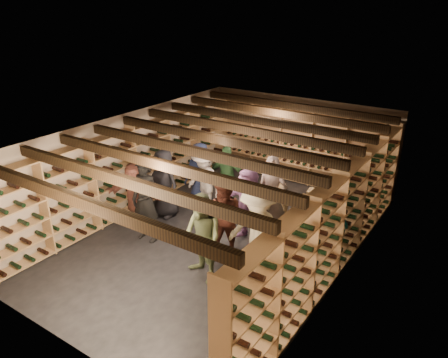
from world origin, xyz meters
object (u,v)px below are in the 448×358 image
Objects in this scene: person_1 at (146,201)px; person_7 at (271,198)px; crate_stack_left at (276,205)px; person_9 at (205,182)px; person_6 at (200,174)px; person_10 at (226,177)px; crate_loose at (276,188)px; person_11 at (247,205)px; person_3 at (258,232)px; person_5 at (135,194)px; person_8 at (226,220)px; crate_stack_right at (318,200)px; person_0 at (164,183)px; person_12 at (338,209)px; person_4 at (322,221)px; person_2 at (202,238)px.

person_1 is 2.70m from person_7.
crate_stack_left is 0.33× the size of person_9.
person_6 is 0.69m from person_10.
person_11 is at bearing -75.92° from crate_loose.
person_5 is (-3.33, 0.19, -0.16)m from person_3.
crate_stack_left is 2.33m from person_8.
crate_stack_left is 0.30× the size of person_1.
crate_stack_right is 0.34× the size of person_6.
person_1 is at bearing -124.45° from crate_stack_left.
person_12 is at bearing 20.02° from person_0.
crate_stack_left is 1.10m from crate_stack_right.
person_6 is at bearing 176.71° from person_11.
person_0 reaches higher than crate_stack_right.
person_5 is (-0.25, -0.74, -0.07)m from person_0.
crate_stack_left is 0.37× the size of person_12.
person_11 is at bearing -130.01° from person_12.
person_2 is at bearing -132.78° from person_4.
person_7 reaches higher than person_11.
person_9 is (-2.23, -1.70, 0.58)m from crate_stack_right.
person_7 is at bearing 72.64° from person_11.
person_3 is 2.26m from person_12.
crate_stack_right is at bearing 101.38° from person_2.
crate_loose is at bearing 130.16° from person_4.
person_4 reaches higher than person_0.
person_10 is 0.98× the size of person_11.
person_5 is at bearing 148.82° from person_1.
person_7 is 1.33m from person_8.
crate_stack_right is at bearing -17.88° from crate_loose.
person_3 reaches higher than person_8.
person_11 is (2.48, 0.85, 0.06)m from person_5.
person_3 is at bearing -82.10° from person_7.
person_6 is (-2.77, 1.91, -0.12)m from person_3.
person_4 reaches higher than crate_loose.
person_1 is 1.15× the size of person_10.
person_2 is (0.07, -3.09, 0.61)m from crate_stack_left.
person_5 is 0.92× the size of person_9.
person_8 is at bearing 168.45° from person_3.
crate_loose is at bearing 161.87° from person_12.
person_10 is at bearing -163.43° from person_12.
person_7 is (0.36, -0.96, 0.67)m from crate_stack_left.
person_4 is 1.06× the size of person_11.
person_9 is at bearing -131.86° from person_10.
person_5 is at bearing -168.66° from person_4.
person_7 is 1.85m from person_9.
person_4 is 1.17× the size of person_12.
person_7 is at bearing -65.65° from crate_loose.
person_0 is 4.04m from person_12.
person_6 is at bearing 56.65° from person_5.
person_0 is at bearing 56.45° from person_5.
person_4 is 1.08× the size of person_6.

